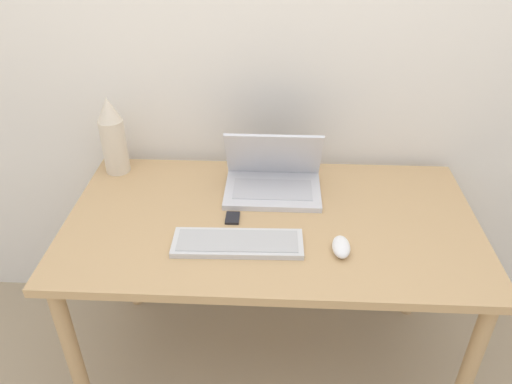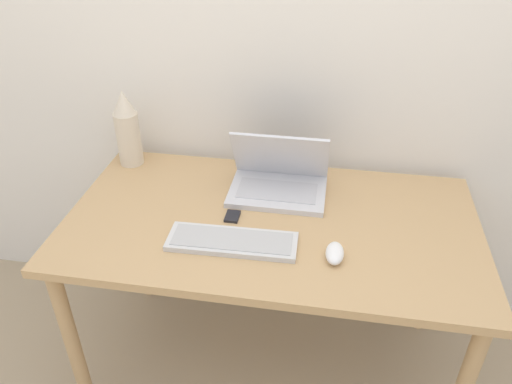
{
  "view_description": "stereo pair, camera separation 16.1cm",
  "coord_description": "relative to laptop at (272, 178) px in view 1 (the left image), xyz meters",
  "views": [
    {
      "loc": [
        0.01,
        -0.97,
        1.72
      ],
      "look_at": [
        -0.05,
        0.38,
        0.84
      ],
      "focal_mm": 35.0,
      "sensor_mm": 36.0,
      "label": 1
    },
    {
      "loc": [
        0.17,
        -0.96,
        1.72
      ],
      "look_at": [
        -0.05,
        0.38,
        0.84
      ],
      "focal_mm": 35.0,
      "sensor_mm": 36.0,
      "label": 2
    }
  ],
  "objects": [
    {
      "name": "keyboard",
      "position": [
        -0.1,
        -0.33,
        -0.04
      ],
      "size": [
        0.41,
        0.14,
        0.02
      ],
      "color": "silver",
      "rests_on": "desk"
    },
    {
      "name": "mouse",
      "position": [
        0.22,
        -0.34,
        -0.03
      ],
      "size": [
        0.05,
        0.1,
        0.04
      ],
      "color": "white",
      "rests_on": "desk"
    },
    {
      "name": "laptop",
      "position": [
        0.0,
        0.0,
        0.0
      ],
      "size": [
        0.34,
        0.24,
        0.23
      ],
      "color": "silver",
      "rests_on": "desk"
    },
    {
      "name": "wall_back",
      "position": [
        0.0,
        0.26,
        0.46
      ],
      "size": [
        6.0,
        0.05,
        2.5
      ],
      "color": "white",
      "rests_on": "ground_plane"
    },
    {
      "name": "desk",
      "position": [
        0.0,
        -0.18,
        -0.14
      ],
      "size": [
        1.37,
        0.75,
        0.74
      ],
      "color": "tan",
      "rests_on": "ground_plane"
    },
    {
      "name": "vase",
      "position": [
        -0.59,
        0.11,
        0.1
      ],
      "size": [
        0.09,
        0.09,
        0.3
      ],
      "color": "beige",
      "rests_on": "desk"
    },
    {
      "name": "mp3_player",
      "position": [
        -0.13,
        -0.19,
        -0.05
      ],
      "size": [
        0.05,
        0.06,
        0.01
      ],
      "color": "black",
      "rests_on": "desk"
    }
  ]
}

